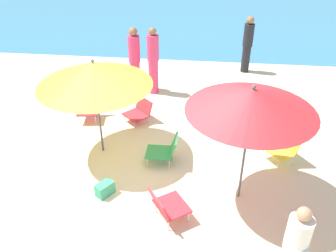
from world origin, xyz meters
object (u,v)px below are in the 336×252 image
object	(u,v)px
person_a	(299,236)
person_b	(247,44)
beach_chair_d	(139,111)
beach_bag	(105,189)
beach_chair_e	(165,150)
person_c	(153,61)
person_d	(134,59)
beach_chair_b	(166,205)
umbrella_red	(252,100)
beach_chair_c	(284,145)
beach_chair_a	(89,105)
umbrella_yellow	(94,74)

from	to	relation	value
person_a	person_b	distance (m)	6.58
beach_chair_d	beach_bag	size ratio (longest dim) A/B	2.33
beach_chair_e	person_c	distance (m)	3.06
person_d	beach_chair_b	bearing A→B (deg)	-1.72
umbrella_red	beach_chair_c	world-z (taller)	umbrella_red
person_c	person_d	bearing A→B (deg)	71.39
beach_chair_e	person_c	bearing A→B (deg)	-78.70
beach_chair_a	person_c	size ratio (longest dim) A/B	0.39
beach_chair_b	beach_chair_d	size ratio (longest dim) A/B	1.01
umbrella_yellow	person_c	distance (m)	2.88
beach_chair_b	person_d	size ratio (longest dim) A/B	0.44
umbrella_red	beach_chair_a	distance (m)	4.29
beach_chair_c	beach_chair_e	distance (m)	2.27
beach_chair_a	person_a	xyz separation A→B (m)	(4.00, -3.48, 0.14)
person_c	person_d	world-z (taller)	person_c
beach_chair_d	person_a	distance (m)	4.48
beach_chair_b	beach_chair_a	bearing A→B (deg)	91.03
umbrella_yellow	person_a	xyz separation A→B (m)	(3.37, -2.26, -1.21)
person_b	beach_chair_a	bearing A→B (deg)	54.87
beach_chair_b	beach_chair_c	world-z (taller)	beach_chair_c
beach_chair_c	beach_chair_e	bearing A→B (deg)	-27.02
umbrella_red	umbrella_yellow	bearing A→B (deg)	158.71
beach_chair_a	person_c	distance (m)	2.02
umbrella_red	beach_chair_a	world-z (taller)	umbrella_red
beach_bag	beach_chair_c	bearing A→B (deg)	22.36
beach_chair_a	person_b	world-z (taller)	person_b
umbrella_red	beach_chair_d	xyz separation A→B (m)	(-2.13, 2.24, -1.62)
umbrella_yellow	umbrella_red	bearing A→B (deg)	-21.29
beach_chair_a	beach_chair_b	distance (m)	3.63
beach_chair_a	beach_chair_d	world-z (taller)	beach_chair_a
beach_chair_a	beach_chair_d	bearing A→B (deg)	82.63
beach_chair_e	person_c	world-z (taller)	person_c
person_a	beach_chair_e	bearing A→B (deg)	-125.85
umbrella_red	beach_chair_a	size ratio (longest dim) A/B	3.13
beach_chair_b	beach_chair_c	size ratio (longest dim) A/B	1.00
beach_chair_a	beach_bag	size ratio (longest dim) A/B	2.17
beach_chair_e	person_d	distance (m)	3.36
umbrella_red	umbrella_yellow	world-z (taller)	umbrella_red
umbrella_red	beach_chair_c	size ratio (longest dim) A/B	2.88
beach_chair_c	umbrella_red	bearing A→B (deg)	16.40
person_b	person_d	bearing A→B (deg)	41.60
beach_chair_a	beach_chair_b	xyz separation A→B (m)	(2.13, -2.93, -0.03)
beach_chair_a	beach_bag	xyz separation A→B (m)	(1.01, -2.48, -0.23)
beach_chair_a	beach_chair_e	world-z (taller)	beach_chair_a
umbrella_red	beach_chair_e	xyz separation A→B (m)	(-1.37, 0.78, -1.58)
umbrella_red	beach_chair_b	world-z (taller)	umbrella_red
umbrella_yellow	person_d	size ratio (longest dim) A/B	1.26
beach_chair_a	beach_chair_d	size ratio (longest dim) A/B	0.93
beach_chair_d	person_a	bearing A→B (deg)	82.73
beach_chair_c	beach_chair_d	distance (m)	3.22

